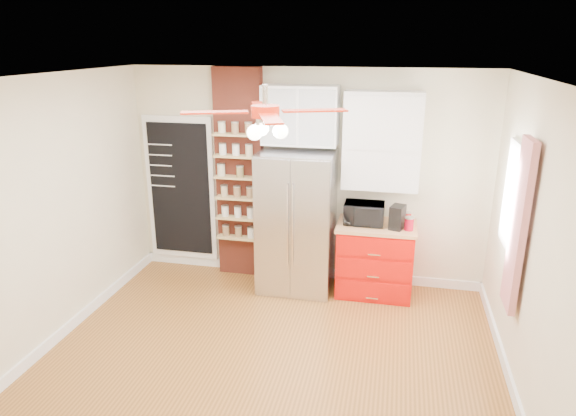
% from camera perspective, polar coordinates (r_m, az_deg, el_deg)
% --- Properties ---
extents(floor, '(4.50, 4.50, 0.00)m').
position_cam_1_polar(floor, '(5.26, -2.16, -16.60)').
color(floor, '#975D26').
rests_on(floor, ground).
extents(ceiling, '(4.50, 4.50, 0.00)m').
position_cam_1_polar(ceiling, '(4.33, -2.59, 14.21)').
color(ceiling, white).
rests_on(ceiling, wall_back).
extents(wall_back, '(4.50, 0.02, 2.70)m').
position_cam_1_polar(wall_back, '(6.49, 2.05, 3.44)').
color(wall_back, beige).
rests_on(wall_back, floor).
extents(wall_front, '(4.50, 0.02, 2.70)m').
position_cam_1_polar(wall_front, '(2.94, -12.49, -16.33)').
color(wall_front, beige).
rests_on(wall_front, floor).
extents(wall_left, '(0.02, 4.00, 2.70)m').
position_cam_1_polar(wall_left, '(5.60, -25.24, -0.73)').
color(wall_left, beige).
rests_on(wall_left, floor).
extents(wall_right, '(0.02, 4.00, 2.70)m').
position_cam_1_polar(wall_right, '(4.64, 25.76, -4.53)').
color(wall_right, beige).
rests_on(wall_right, floor).
extents(chalkboard, '(0.95, 0.05, 1.95)m').
position_cam_1_polar(chalkboard, '(7.01, -11.84, 2.06)').
color(chalkboard, white).
rests_on(chalkboard, wall_back).
extents(brick_pillar, '(0.60, 0.16, 2.70)m').
position_cam_1_polar(brick_pillar, '(6.61, -5.35, 3.65)').
color(brick_pillar, brown).
rests_on(brick_pillar, floor).
extents(fridge, '(0.90, 0.70, 1.75)m').
position_cam_1_polar(fridge, '(6.29, 0.96, -1.56)').
color(fridge, '#BABBBF').
rests_on(fridge, floor).
extents(upper_glass_cabinet, '(0.90, 0.35, 0.70)m').
position_cam_1_polar(upper_glass_cabinet, '(6.17, 1.38, 10.26)').
color(upper_glass_cabinet, white).
rests_on(upper_glass_cabinet, wall_back).
extents(red_cabinet, '(0.94, 0.64, 0.90)m').
position_cam_1_polar(red_cabinet, '(6.39, 9.63, -5.58)').
color(red_cabinet, red).
rests_on(red_cabinet, floor).
extents(upper_shelf_unit, '(0.90, 0.30, 1.15)m').
position_cam_1_polar(upper_shelf_unit, '(6.14, 10.41, 7.32)').
color(upper_shelf_unit, white).
rests_on(upper_shelf_unit, wall_back).
extents(window, '(0.04, 0.75, 1.05)m').
position_cam_1_polar(window, '(5.40, 23.80, 1.04)').
color(window, white).
rests_on(window, wall_right).
extents(curtain, '(0.06, 0.40, 1.55)m').
position_cam_1_polar(curtain, '(4.91, 24.25, -1.88)').
color(curtain, red).
rests_on(curtain, wall_right).
extents(ceiling_fan, '(1.40, 1.40, 0.44)m').
position_cam_1_polar(ceiling_fan, '(4.36, -2.54, 10.59)').
color(ceiling_fan, silver).
rests_on(ceiling_fan, ceiling).
extents(toaster_oven, '(0.47, 0.32, 0.26)m').
position_cam_1_polar(toaster_oven, '(6.19, 8.45, -0.58)').
color(toaster_oven, black).
rests_on(toaster_oven, red_cabinet).
extents(coffee_maker, '(0.20, 0.25, 0.28)m').
position_cam_1_polar(coffee_maker, '(6.09, 12.05, -1.01)').
color(coffee_maker, black).
rests_on(coffee_maker, red_cabinet).
extents(canister_left, '(0.13, 0.13, 0.14)m').
position_cam_1_polar(canister_left, '(6.09, 13.30, -1.76)').
color(canister_left, '#A4091E').
rests_on(canister_left, red_cabinet).
extents(canister_right, '(0.10, 0.10, 0.15)m').
position_cam_1_polar(canister_right, '(6.26, 13.07, -1.19)').
color(canister_right, '#B80B0A').
rests_on(canister_right, red_cabinet).
extents(pantry_jar_oats, '(0.12, 0.12, 0.14)m').
position_cam_1_polar(pantry_jar_oats, '(6.51, -7.43, 4.19)').
color(pantry_jar_oats, '#C3B995').
rests_on(pantry_jar_oats, brick_pillar).
extents(pantry_jar_beans, '(0.11, 0.11, 0.13)m').
position_cam_1_polar(pantry_jar_beans, '(6.42, -5.35, 4.01)').
color(pantry_jar_beans, olive).
rests_on(pantry_jar_beans, brick_pillar).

